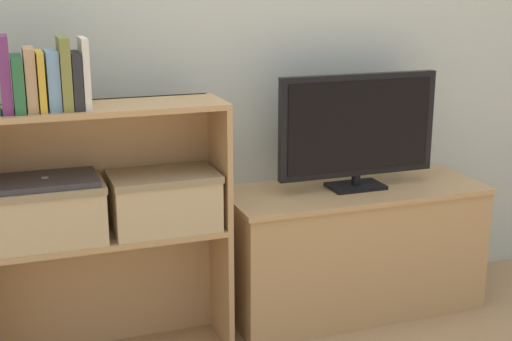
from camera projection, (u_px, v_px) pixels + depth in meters
wall_back at (230, 16)px, 2.77m from camera, size 10.00×0.05×2.40m
tv_stand at (353, 248)px, 2.94m from camera, size 1.06×0.42×0.53m
tv at (358, 128)px, 2.81m from camera, size 0.66×0.14×0.46m
bookshelf_lower_tier at (109, 275)px, 2.60m from camera, size 0.84×0.27×0.48m
bookshelf_upper_tier at (102, 151)px, 2.48m from camera, size 0.84×0.27×0.45m
book_plum at (5, 74)px, 2.23m from camera, size 0.03×0.15×0.24m
book_forest at (18, 84)px, 2.25m from camera, size 0.03×0.16×0.18m
book_tan at (30, 79)px, 2.26m from camera, size 0.03×0.14×0.20m
book_mustard at (41, 81)px, 2.27m from camera, size 0.02×0.16×0.19m
book_skyblue at (53, 80)px, 2.28m from camera, size 0.04×0.13×0.19m
book_olive at (65, 73)px, 2.29m from camera, size 0.03×0.15×0.23m
book_charcoal at (76, 80)px, 2.30m from camera, size 0.03×0.15×0.18m
book_ivory at (85, 73)px, 2.31m from camera, size 0.02×0.14×0.23m
storage_basket_left at (47, 210)px, 2.39m from camera, size 0.38×0.24×0.20m
storage_basket_right at (164, 198)px, 2.52m from camera, size 0.38×0.24×0.20m
laptop at (45, 181)px, 2.37m from camera, size 0.34×0.22×0.02m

